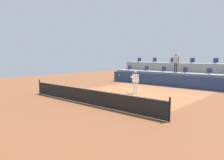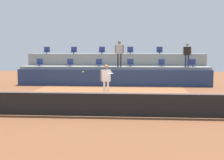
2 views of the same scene
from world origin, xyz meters
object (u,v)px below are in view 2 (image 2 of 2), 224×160
(stadium_chair_lower_left, at_px, (70,63))
(stadium_chair_upper_far_right, at_px, (188,51))
(stadium_chair_upper_left, at_px, (74,51))
(spectator_in_white, at_px, (187,53))
(stadium_chair_upper_mid_right, at_px, (130,51))
(tennis_player, at_px, (106,78))
(stadium_chair_lower_far_right, at_px, (193,64))
(stadium_chair_lower_mid_right, at_px, (130,63))
(stadium_chair_lower_mid_left, at_px, (99,63))
(stadium_chair_upper_mid_left, at_px, (102,51))
(stadium_chair_lower_right, at_px, (162,63))
(stadium_chair_upper_far_left, at_px, (47,51))
(spectator_leaning_on_rail, at_px, (119,51))
(stadium_chair_lower_far_left, at_px, (39,63))
(tennis_ball, at_px, (83,72))
(stadium_chair_upper_right, at_px, (160,51))

(stadium_chair_lower_left, height_order, stadium_chair_upper_far_right, stadium_chair_upper_far_right)
(stadium_chair_upper_left, xyz_separation_m, stadium_chair_upper_far_right, (8.54, 0.00, 0.00))
(stadium_chair_upper_left, bearing_deg, spectator_in_white, -15.00)
(stadium_chair_upper_mid_right, xyz_separation_m, tennis_player, (-1.00, -8.25, -1.28))
(stadium_chair_lower_far_right, bearing_deg, stadium_chair_lower_mid_right, 180.00)
(stadium_chair_upper_left, xyz_separation_m, tennis_player, (3.27, -8.25, -1.28))
(stadium_chair_lower_mid_left, bearing_deg, stadium_chair_upper_mid_left, 89.54)
(stadium_chair_lower_right, xyz_separation_m, tennis_player, (-3.21, -6.45, -0.43))
(stadium_chair_upper_mid_right, distance_m, stadium_chair_upper_far_right, 4.27)
(stadium_chair_upper_far_left, height_order, spectator_leaning_on_rail, spectator_leaning_on_rail)
(stadium_chair_upper_far_right, bearing_deg, tennis_player, -122.56)
(stadium_chair_lower_left, xyz_separation_m, spectator_in_white, (8.08, -0.38, 0.75))
(stadium_chair_lower_mid_left, relative_size, spectator_in_white, 0.32)
(stadium_chair_lower_mid_left, xyz_separation_m, stadium_chair_lower_far_right, (6.47, 0.00, 0.00))
(stadium_chair_lower_far_left, height_order, tennis_player, stadium_chair_lower_far_left)
(tennis_ball, bearing_deg, stadium_chair_upper_far_right, 54.28)
(stadium_chair_lower_far_left, height_order, stadium_chair_upper_far_right, stadium_chair_upper_far_right)
(stadium_chair_lower_mid_right, height_order, tennis_player, stadium_chair_lower_mid_right)
(stadium_chair_upper_mid_left, height_order, tennis_player, stadium_chair_upper_mid_left)
(stadium_chair_upper_left, height_order, tennis_ball, stadium_chair_upper_left)
(stadium_chair_upper_right, relative_size, tennis_ball, 7.65)
(stadium_chair_upper_far_right, relative_size, tennis_ball, 7.65)
(stadium_chair_upper_mid_right, distance_m, spectator_in_white, 4.46)
(stadium_chair_lower_far_left, relative_size, stadium_chair_upper_mid_right, 1.00)
(stadium_chair_lower_left, relative_size, stadium_chair_upper_mid_right, 1.00)
(stadium_chair_upper_far_left, xyz_separation_m, spectator_leaning_on_rail, (5.67, -2.18, 0.02))
(stadium_chair_lower_right, xyz_separation_m, stadium_chair_lower_far_right, (2.11, 0.00, 0.00))
(stadium_chair_lower_far_left, distance_m, stadium_chair_upper_left, 2.91)
(stadium_chair_lower_mid_left, relative_size, stadium_chair_lower_mid_right, 1.00)
(stadium_chair_lower_mid_left, xyz_separation_m, stadium_chair_lower_mid_right, (2.21, 0.00, 0.00))
(stadium_chair_lower_far_right, bearing_deg, stadium_chair_lower_left, 180.00)
(stadium_chair_lower_right, relative_size, stadium_chair_upper_mid_left, 1.00)
(stadium_chair_upper_mid_left, xyz_separation_m, spectator_in_white, (6.01, -2.18, -0.10))
(stadium_chair_upper_mid_right, relative_size, stadium_chair_upper_right, 1.00)
(stadium_chair_upper_mid_right, xyz_separation_m, stadium_chair_upper_right, (2.17, 0.00, 0.00))
(stadium_chair_upper_left, xyz_separation_m, stadium_chair_upper_mid_right, (4.27, 0.00, 0.00))
(stadium_chair_lower_far_left, xyz_separation_m, stadium_chair_lower_right, (8.61, 0.00, 0.00))
(stadium_chair_lower_far_left, bearing_deg, stadium_chair_upper_right, 11.86)
(stadium_chair_lower_mid_left, relative_size, stadium_chair_upper_far_right, 1.00)
(stadium_chair_upper_far_left, bearing_deg, spectator_in_white, -12.04)
(stadium_chair_upper_right, bearing_deg, stadium_chair_upper_mid_right, 180.00)
(stadium_chair_lower_mid_right, xyz_separation_m, stadium_chair_upper_mid_left, (-2.19, 1.80, 0.85))
(stadium_chair_lower_mid_left, distance_m, stadium_chair_upper_mid_right, 2.92)
(stadium_chair_lower_mid_right, distance_m, stadium_chair_upper_mid_right, 1.99)
(stadium_chair_lower_left, xyz_separation_m, stadium_chair_lower_far_right, (8.52, 0.00, 0.00))
(stadium_chair_lower_mid_left, xyz_separation_m, stadium_chair_lower_right, (4.36, 0.00, 0.00))
(stadium_chair_lower_far_left, height_order, stadium_chair_upper_mid_left, stadium_chair_upper_mid_left)
(tennis_player, bearing_deg, stadium_chair_lower_right, 63.54)
(stadium_chair_lower_mid_right, relative_size, spectator_in_white, 0.32)
(tennis_player, bearing_deg, stadium_chair_upper_left, 111.65)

